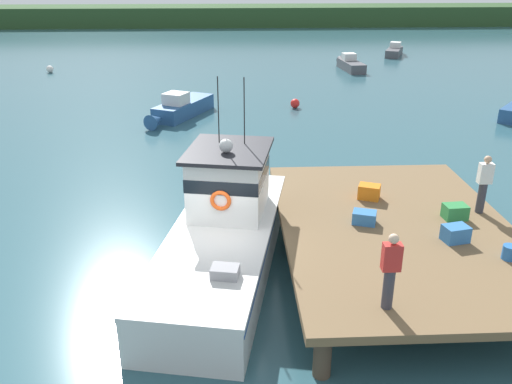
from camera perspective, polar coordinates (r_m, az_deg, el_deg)
The scene contains 16 objects.
ground_plane at distance 14.59m, azimuth -4.38°, elevation -8.14°, with size 200.00×200.00×0.00m, color #2D5660.
dock at distance 14.71m, azimuth 14.56°, elevation -3.85°, with size 6.00×9.00×1.20m.
main_fishing_boat at distance 14.53m, azimuth -3.24°, elevation -3.71°, with size 4.02×9.97×4.80m.
crate_stack_mid_dock at distance 14.51m, azimuth 11.31°, elevation -2.63°, with size 0.60×0.44×0.33m, color #3370B2.
crate_stack_near_edge at distance 14.19m, azimuth 20.23°, elevation -4.12°, with size 0.60×0.44×0.40m, color #3370B2.
crate_single_by_cleat at distance 15.41m, azimuth 20.18°, elevation -1.96°, with size 0.60×0.44×0.39m, color #2D8442.
crate_single_far at distance 16.03m, azimuth 11.80°, elevation 0.03°, with size 0.60×0.44×0.42m, color orange.
bait_bucket at distance 13.85m, azimuth 25.07°, elevation -5.77°, with size 0.32×0.32×0.34m, color #2866B2.
deckhand_by_the_boat at distance 15.82m, azimuth 22.82°, elevation 0.87°, with size 0.36×0.22×1.63m.
deckhand_further_back at distance 10.87m, azimuth 13.93°, elevation -7.93°, with size 0.36×0.22×1.63m.
moored_boat_near_channel at distance 29.16m, azimuth -7.97°, elevation 8.71°, with size 3.32×5.26×1.36m.
moored_boat_far_right at distance 50.89m, azimuth 14.36°, elevation 14.17°, with size 2.51×4.34×1.11m.
moored_boat_mid_harbor at distance 43.13m, azimuth 9.83°, elevation 13.10°, with size 1.55×4.68×1.17m.
mooring_buoy_channel_marker at distance 30.89m, azimuth 4.12°, elevation 9.27°, with size 0.51×0.51×0.51m, color red.
mooring_buoy_inshore at distance 44.00m, azimuth -20.83°, elevation 11.97°, with size 0.51×0.51×0.51m, color silver.
far_shoreline at distance 74.77m, azimuth -3.32°, elevation 18.03°, with size 120.00×8.00×2.40m, color #284723.
Camera 1 is at (0.50, -12.50, 7.51)m, focal length 38.07 mm.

